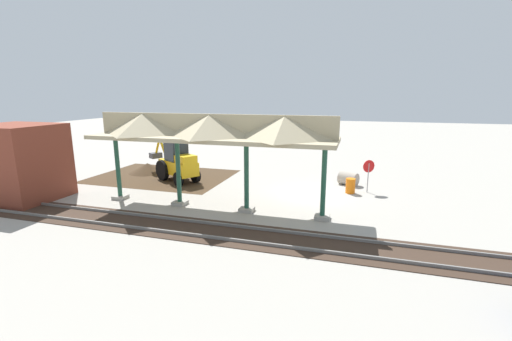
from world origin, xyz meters
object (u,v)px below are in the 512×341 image
Objects in this scene: stop_sign at (369,169)px; backhoe at (177,163)px; brick_utility_building at (19,162)px; traffic_barrel at (350,186)px; concrete_pipe at (348,179)px.

backhoe reaches higher than stop_sign.
brick_utility_building is at bearing 44.32° from backhoe.
stop_sign is at bearing -153.69° from traffic_barrel.
stop_sign is 20.16m from brick_utility_building.
traffic_barrel is (-0.19, 1.93, 0.03)m from concrete_pipe.
brick_utility_building is (18.91, 6.95, 0.69)m from stop_sign.
concrete_pipe is (1.17, -1.45, -1.00)m from stop_sign.
stop_sign is 2.22× the size of traffic_barrel.
stop_sign is at bearing 129.07° from concrete_pipe.
stop_sign is 12.54m from backhoe.
backhoe is (12.52, 0.71, -0.16)m from stop_sign.
stop_sign is at bearing -159.82° from brick_utility_building.
traffic_barrel is (-11.53, -0.23, -0.82)m from backhoe.
stop_sign is 0.47× the size of brick_utility_building.
stop_sign is 2.11m from concrete_pipe.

